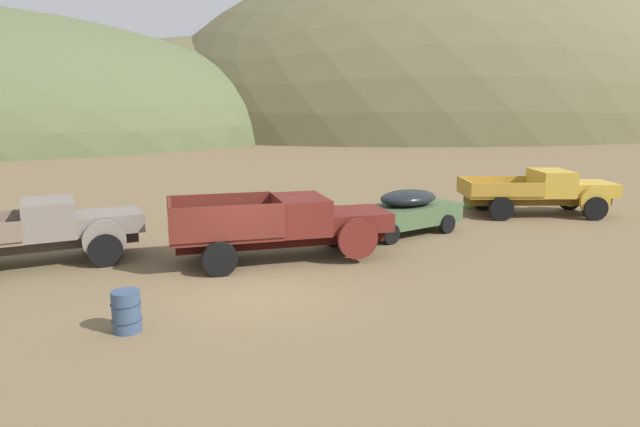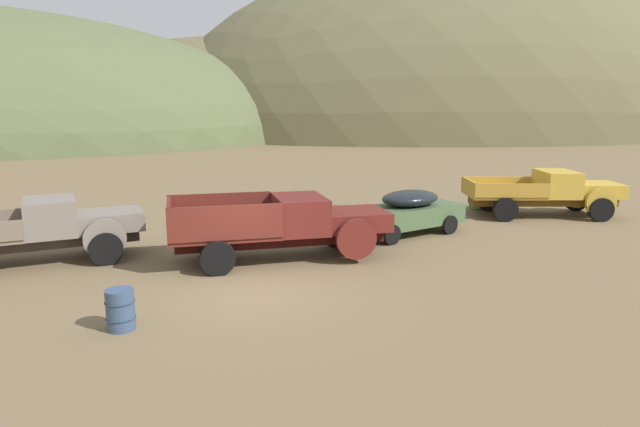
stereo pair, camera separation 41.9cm
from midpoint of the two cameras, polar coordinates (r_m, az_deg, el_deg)
The scene contains 9 objects.
ground_plane at distance 14.17m, azimuth -6.08°, elevation -7.84°, with size 300.00×300.00×0.00m, color brown.
hill_center at distance 94.34m, azimuth -6.85°, elevation 8.32°, with size 76.31×57.16×30.18m, color brown.
hill_far_left at distance 97.79m, azimuth 13.49°, elevation 8.20°, with size 95.67×68.15×53.95m, color brown.
truck_primer_gray at distance 18.03m, azimuth -25.45°, elevation -1.47°, with size 6.42×2.93×1.89m.
truck_oxblood at distance 16.69m, azimuth -2.05°, elevation -1.16°, with size 6.62×2.73×1.91m.
car_weathered_green at distance 19.97m, azimuth 8.95°, elevation 0.12°, with size 4.95×2.95×1.57m.
truck_faded_yellow at distance 25.07m, azimuth 23.31°, elevation 2.00°, with size 6.52×3.98×1.89m.
oil_drum_by_truck at distance 12.27m, azimuth -18.85°, elevation -9.30°, with size 0.62×0.62×0.86m.
bush_front_left at distance 25.88m, azimuth 16.79°, elevation 0.97°, with size 1.24×0.90×0.95m.
Camera 2 is at (-2.43, -13.20, 4.60)m, focal length 31.23 mm.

